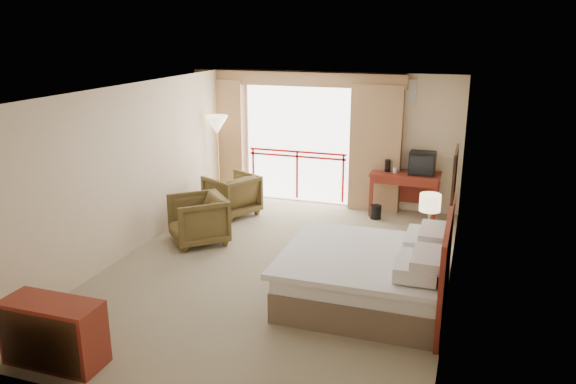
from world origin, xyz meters
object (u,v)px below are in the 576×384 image
(wastebasket, at_px, (376,212))
(side_table, at_px, (204,206))
(bed, at_px, (369,275))
(desk, at_px, (405,182))
(tv, at_px, (422,163))
(table_lamp, at_px, (430,203))
(armchair_far, at_px, (232,214))
(floor_lamp, at_px, (217,128))
(armchair_near, at_px, (199,242))
(dresser, at_px, (53,333))
(nightstand, at_px, (426,250))

(wastebasket, distance_m, side_table, 3.27)
(bed, distance_m, desk, 3.83)
(bed, distance_m, wastebasket, 3.44)
(tv, bearing_deg, table_lamp, -85.41)
(desk, height_order, armchair_far, desk)
(wastebasket, distance_m, floor_lamp, 3.58)
(armchair_far, height_order, armchair_near, armchair_near)
(desk, xyz_separation_m, tv, (0.30, -0.06, 0.40))
(floor_lamp, xyz_separation_m, dresser, (0.80, -5.88, -1.21))
(side_table, distance_m, floor_lamp, 1.85)
(armchair_near, bearing_deg, desk, 88.12)
(armchair_far, distance_m, armchair_near, 1.56)
(wastebasket, distance_m, dresser, 6.42)
(wastebasket, xyz_separation_m, floor_lamp, (-3.28, -0.04, 1.44))
(floor_lamp, bearing_deg, bed, -41.63)
(armchair_near, height_order, dresser, dresser)
(dresser, bearing_deg, bed, 40.08)
(nightstand, bearing_deg, floor_lamp, 154.67)
(wastebasket, bearing_deg, bed, -81.63)
(table_lamp, height_order, floor_lamp, floor_lamp)
(tv, xyz_separation_m, dresser, (-3.25, -6.28, -0.70))
(nightstand, relative_size, wastebasket, 2.24)
(nightstand, height_order, side_table, nightstand)
(desk, bearing_deg, floor_lamp, -171.35)
(bed, distance_m, nightstand, 1.47)
(bed, distance_m, table_lamp, 1.65)
(nightstand, bearing_deg, bed, -115.90)
(bed, bearing_deg, armchair_far, 139.44)
(nightstand, relative_size, desk, 0.45)
(dresser, bearing_deg, desk, 64.79)
(tv, bearing_deg, floor_lamp, -178.07)
(tv, xyz_separation_m, floor_lamp, (-4.06, -0.40, 0.51))
(wastebasket, relative_size, armchair_near, 0.29)
(nightstand, xyz_separation_m, wastebasket, (-1.13, 2.06, -0.16))
(floor_lamp, bearing_deg, nightstand, -24.69)
(side_table, bearing_deg, armchair_near, -69.40)
(desk, bearing_deg, nightstand, -73.85)
(dresser, bearing_deg, floor_lamp, 97.54)
(bed, height_order, armchair_near, bed)
(nightstand, distance_m, tv, 2.57)
(floor_lamp, bearing_deg, side_table, -76.36)
(desk, distance_m, armchair_far, 3.44)
(table_lamp, relative_size, armchair_near, 0.61)
(wastebasket, height_order, dresser, dresser)
(bed, xyz_separation_m, tv, (0.28, 3.76, 0.69))
(floor_lamp, bearing_deg, tv, 5.65)
(tv, height_order, armchair_near, tv)
(nightstand, xyz_separation_m, armchair_far, (-3.84, 1.42, -0.30))
(nightstand, xyz_separation_m, floor_lamp, (-4.40, 2.03, 1.28))
(desk, bearing_deg, side_table, -150.41)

